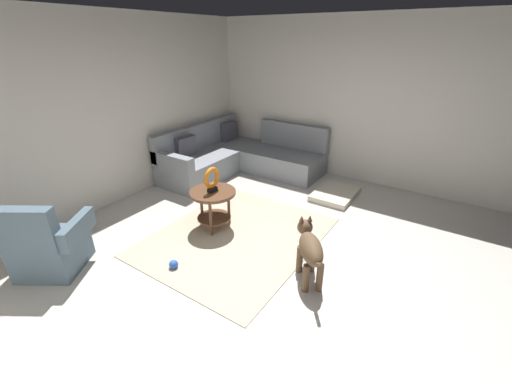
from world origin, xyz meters
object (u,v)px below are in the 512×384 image
(sectional_couch, at_px, (238,158))
(torus_sculpture, at_px, (212,179))
(dog_toy_ball, at_px, (174,264))
(armchair, at_px, (47,246))
(side_table, at_px, (213,200))
(dog, at_px, (310,248))
(dog_bed_mat, at_px, (335,194))

(sectional_couch, height_order, torus_sculpture, sectional_couch)
(dog_toy_ball, bearing_deg, sectional_couch, 22.20)
(armchair, bearing_deg, side_table, 29.35)
(torus_sculpture, distance_m, dog_toy_ball, 1.16)
(dog, bearing_deg, torus_sculpture, 132.40)
(dog, relative_size, dog_toy_ball, 6.74)
(armchair, height_order, dog_bed_mat, armchair)
(side_table, bearing_deg, armchair, 152.25)
(torus_sculpture, distance_m, dog_bed_mat, 2.17)
(torus_sculpture, distance_m, dog, 1.56)
(armchair, relative_size, dog_toy_ball, 9.64)
(dog_bed_mat, xyz_separation_m, dog_toy_ball, (-2.73, 0.82, 0.01))
(armchair, distance_m, side_table, 1.91)
(side_table, height_order, dog, dog)
(sectional_couch, distance_m, dog, 3.18)
(dog_toy_ball, bearing_deg, dog, -62.38)
(sectional_couch, height_order, dog, sectional_couch)
(dog_bed_mat, bearing_deg, dog, -166.57)
(side_table, bearing_deg, dog_bed_mat, -29.42)
(armchair, xyz_separation_m, dog_toy_ball, (0.76, -1.08, -0.27))
(dog_bed_mat, bearing_deg, sectional_couch, 89.84)
(sectional_couch, height_order, dog_bed_mat, sectional_couch)
(sectional_couch, distance_m, dog_toy_ball, 2.97)
(dog, bearing_deg, armchair, 172.81)
(side_table, height_order, dog_toy_ball, side_table)
(dog_bed_mat, height_order, dog, dog)
(dog_toy_ball, bearing_deg, dog_bed_mat, -16.76)
(armchair, bearing_deg, torus_sculpture, 29.35)
(sectional_couch, xyz_separation_m, torus_sculpture, (-1.81, -0.93, 0.42))
(sectional_couch, relative_size, dog_bed_mat, 2.81)
(dog_bed_mat, height_order, dog_toy_ball, dog_toy_ball)
(torus_sculpture, bearing_deg, armchair, 152.25)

